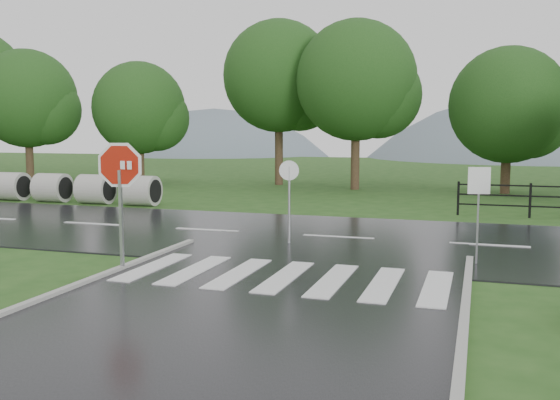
% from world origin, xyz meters
% --- Properties ---
extents(ground, '(120.00, 120.00, 0.00)m').
position_xyz_m(ground, '(0.00, 0.00, 0.00)').
color(ground, '#264E1A').
rests_on(ground, ground).
extents(main_road, '(90.00, 8.00, 0.04)m').
position_xyz_m(main_road, '(0.00, 10.00, 0.00)').
color(main_road, black).
rests_on(main_road, ground).
extents(crosswalk, '(6.50, 2.80, 0.02)m').
position_xyz_m(crosswalk, '(0.00, 5.00, 0.06)').
color(crosswalk, silver).
rests_on(crosswalk, ground).
extents(hills, '(102.00, 48.00, 48.00)m').
position_xyz_m(hills, '(3.49, 65.00, -15.54)').
color(hills, slate).
rests_on(hills, ground).
extents(treeline, '(83.20, 5.20, 10.00)m').
position_xyz_m(treeline, '(1.00, 24.00, 0.00)').
color(treeline, '#183F13').
rests_on(treeline, ground).
extents(culvert_pipes, '(9.70, 1.20, 1.20)m').
position_xyz_m(culvert_pipes, '(-13.35, 15.00, 0.60)').
color(culvert_pipes, '#9E9B93').
rests_on(culvert_pipes, ground).
extents(stop_sign, '(1.28, 0.31, 2.94)m').
position_xyz_m(stop_sign, '(-3.52, 4.60, 2.03)').
color(stop_sign, '#939399').
rests_on(stop_sign, ground).
extents(reg_sign_small, '(0.48, 0.14, 2.20)m').
position_xyz_m(reg_sign_small, '(3.69, 7.58, 1.56)').
color(reg_sign_small, '#939399').
rests_on(reg_sign_small, ground).
extents(reg_sign_round, '(0.51, 0.12, 2.22)m').
position_xyz_m(reg_sign_round, '(-1.03, 8.67, 1.41)').
color(reg_sign_round, '#939399').
rests_on(reg_sign_round, ground).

